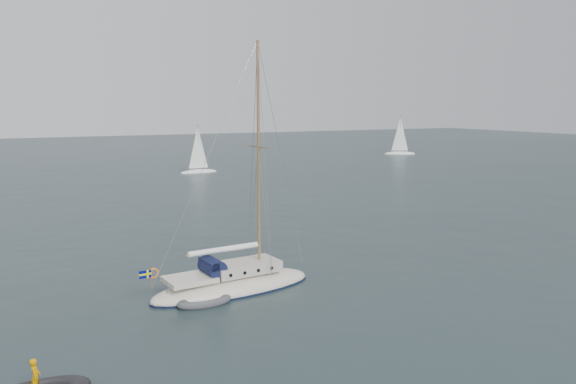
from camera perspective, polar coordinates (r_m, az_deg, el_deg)
name	(u,v)px	position (r m, az deg, el deg)	size (l,w,h in m)	color
ground	(275,298)	(27.16, -1.29, -10.67)	(300.00, 300.00, 0.00)	black
sailboat	(233,272)	(27.96, -5.63, -8.07)	(8.91, 2.67, 12.68)	beige
dinghy	(204,301)	(26.45, -8.49, -10.94)	(2.59, 1.17, 0.37)	#505055
distant_yacht_b	(400,137)	(106.64, 11.32, 5.54)	(5.81, 3.10, 7.70)	white
distant_yacht_c	(198,151)	(76.73, -9.12, 4.14)	(5.22, 2.79, 6.92)	white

